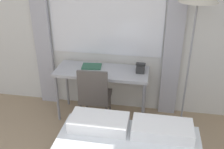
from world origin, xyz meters
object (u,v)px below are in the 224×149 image
Objects in this scene: desk at (102,75)px; book at (92,66)px; desk_chair at (95,94)px; telephone at (141,68)px.

desk is 0.19m from book.
book is at bearing 106.29° from desk_chair.
desk is at bearing -23.53° from book.
book is (-0.67, 0.01, -0.04)m from telephone.
telephone is 0.63× the size of book.
telephone is at bearing -0.91° from book.
book is at bearing 179.09° from telephone.
desk is at bearing 75.56° from desk_chair.
desk_chair is at bearing -101.68° from desk.
desk is 1.42× the size of desk_chair.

